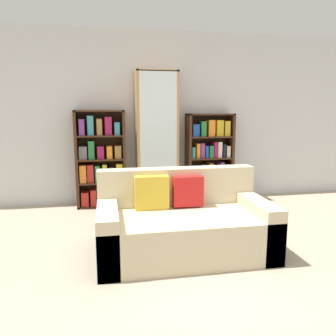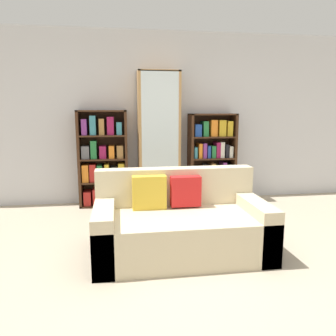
{
  "view_description": "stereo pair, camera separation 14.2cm",
  "coord_description": "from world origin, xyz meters",
  "px_view_note": "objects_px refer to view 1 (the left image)",
  "views": [
    {
      "loc": [
        -0.81,
        -2.71,
        1.48
      ],
      "look_at": [
        -0.04,
        1.38,
        0.74
      ],
      "focal_mm": 35.0,
      "sensor_mm": 36.0,
      "label": 1
    },
    {
      "loc": [
        -0.67,
        -2.73,
        1.48
      ],
      "look_at": [
        -0.04,
        1.38,
        0.74
      ],
      "focal_mm": 35.0,
      "sensor_mm": 36.0,
      "label": 2
    }
  ],
  "objects_px": {
    "wine_bottle": "(198,206)",
    "display_cabinet": "(157,140)",
    "bookshelf_left": "(101,162)",
    "couch": "(183,225)",
    "bookshelf_right": "(210,159)"
  },
  "relations": [
    {
      "from": "wine_bottle",
      "to": "display_cabinet",
      "type": "bearing_deg",
      "value": 123.08
    },
    {
      "from": "bookshelf_left",
      "to": "wine_bottle",
      "type": "bearing_deg",
      "value": -29.04
    },
    {
      "from": "display_cabinet",
      "to": "wine_bottle",
      "type": "distance_m",
      "value": 1.24
    },
    {
      "from": "couch",
      "to": "display_cabinet",
      "type": "height_order",
      "value": "display_cabinet"
    },
    {
      "from": "bookshelf_right",
      "to": "wine_bottle",
      "type": "xyz_separation_m",
      "value": [
        -0.4,
        -0.75,
        -0.55
      ]
    },
    {
      "from": "couch",
      "to": "wine_bottle",
      "type": "bearing_deg",
      "value": 66.89
    },
    {
      "from": "bookshelf_left",
      "to": "bookshelf_right",
      "type": "relative_size",
      "value": 1.04
    },
    {
      "from": "display_cabinet",
      "to": "bookshelf_right",
      "type": "relative_size",
      "value": 1.45
    },
    {
      "from": "bookshelf_left",
      "to": "wine_bottle",
      "type": "distance_m",
      "value": 1.64
    },
    {
      "from": "bookshelf_left",
      "to": "bookshelf_right",
      "type": "distance_m",
      "value": 1.75
    },
    {
      "from": "bookshelf_right",
      "to": "display_cabinet",
      "type": "bearing_deg",
      "value": -178.92
    },
    {
      "from": "couch",
      "to": "display_cabinet",
      "type": "distance_m",
      "value": 2.01
    },
    {
      "from": "couch",
      "to": "bookshelf_right",
      "type": "distance_m",
      "value": 2.13
    },
    {
      "from": "display_cabinet",
      "to": "bookshelf_left",
      "type": "bearing_deg",
      "value": 178.91
    },
    {
      "from": "bookshelf_right",
      "to": "wine_bottle",
      "type": "bearing_deg",
      "value": -118.08
    }
  ]
}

